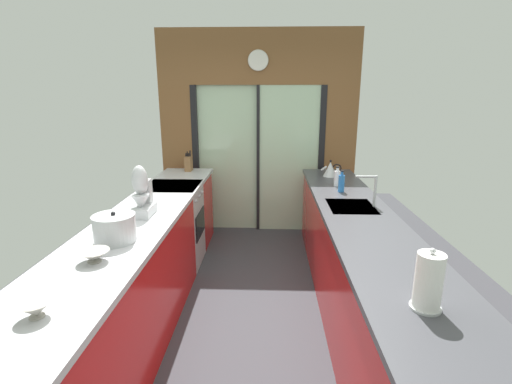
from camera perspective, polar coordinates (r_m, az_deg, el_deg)
ground_plane at (r=3.76m, az=-0.55°, el=-15.48°), size 5.04×7.60×0.02m
back_wall_unit at (r=5.05m, az=0.34°, el=10.79°), size 2.64×0.12×2.70m
left_counter_run at (r=3.29m, az=-17.34°, el=-11.53°), size 0.62×3.80×0.92m
right_counter_run at (r=3.35m, az=15.21°, el=-10.86°), size 0.62×3.80×0.92m
sink_faucet at (r=3.40m, az=17.46°, el=0.88°), size 0.19×0.02×0.28m
oven_range at (r=4.28m, az=-12.47°, el=-5.05°), size 0.60×0.60×0.92m
mixing_bowl_near at (r=2.00m, az=-30.85°, el=-15.27°), size 0.15×0.15×0.08m
mixing_bowl_far at (r=2.44m, az=-23.72°, el=-9.01°), size 0.18×0.18×0.07m
knife_block at (r=4.86m, az=-10.38°, el=4.36°), size 0.08×0.14×0.27m
stand_mixer at (r=3.16m, az=-17.24°, el=-0.63°), size 0.17×0.27×0.42m
stock_pot at (r=2.68m, az=-20.99°, el=-5.24°), size 0.28×0.28×0.21m
kettle at (r=4.55m, az=11.40°, el=3.48°), size 0.25×0.17×0.20m
soap_bottle_near at (r=3.86m, az=13.05°, el=1.39°), size 0.06×0.06×0.22m
soap_bottle_far at (r=4.10m, az=12.41°, el=2.15°), size 0.07×0.07×0.21m
paper_towel_roll at (r=1.92m, az=25.08°, el=-12.47°), size 0.14×0.14×0.31m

